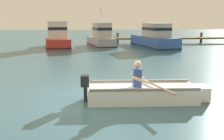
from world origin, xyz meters
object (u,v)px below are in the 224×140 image
(moored_boat_red, at_px, (57,38))
(moored_boat_blue, at_px, (154,39))
(rowboat_with_person, at_px, (144,92))
(moored_boat_grey, at_px, (101,38))

(moored_boat_red, relative_size, moored_boat_blue, 0.72)
(moored_boat_red, xyz_separation_m, moored_boat_blue, (8.30, -0.87, -0.04))
(rowboat_with_person, distance_m, moored_boat_grey, 16.12)
(rowboat_with_person, bearing_deg, moored_boat_red, 104.70)
(moored_boat_grey, xyz_separation_m, moored_boat_blue, (4.48, -1.42, -0.01))
(moored_boat_red, distance_m, moored_boat_grey, 3.86)
(rowboat_with_person, distance_m, moored_boat_blue, 15.29)
(moored_boat_red, distance_m, moored_boat_blue, 8.34)
(rowboat_with_person, bearing_deg, moored_boat_grey, 90.95)
(rowboat_with_person, relative_size, moored_boat_blue, 0.56)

